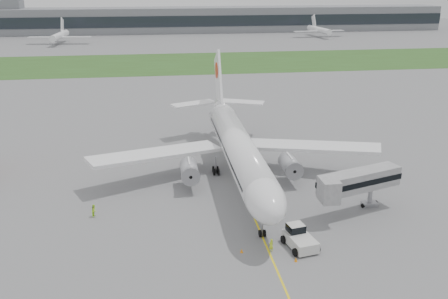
{
  "coord_description": "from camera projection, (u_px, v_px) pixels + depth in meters",
  "views": [
    {
      "loc": [
        -12.73,
        -70.09,
        31.45
      ],
      "look_at": [
        -2.52,
        2.0,
        6.0
      ],
      "focal_mm": 40.0,
      "sensor_mm": 36.0,
      "label": 1
    }
  ],
  "objects": [
    {
      "name": "jet_bridge",
      "position": [
        355.0,
        182.0,
        68.41
      ],
      "size": [
        13.1,
        7.6,
        6.25
      ],
      "rotation": [
        0.0,
        0.0,
        0.32
      ],
      "color": "#AEAEB1",
      "rests_on": "ground"
    },
    {
      "name": "ground_crew_far",
      "position": [
        94.0,
        210.0,
        68.57
      ],
      "size": [
        0.83,
        0.98,
        1.78
      ],
      "primitive_type": "imported",
      "rotation": [
        0.0,
        0.0,
        1.38
      ],
      "color": "#B6F929",
      "rests_on": "ground"
    },
    {
      "name": "safety_cone_right",
      "position": [
        296.0,
        260.0,
        57.9
      ],
      "size": [
        0.38,
        0.38,
        0.53
      ],
      "primitive_type": "cone",
      "color": "orange",
      "rests_on": "ground"
    },
    {
      "name": "pushback_tug",
      "position": [
        299.0,
        238.0,
        60.98
      ],
      "size": [
        4.06,
        5.31,
        2.49
      ],
      "rotation": [
        0.0,
        0.0,
        0.2
      ],
      "color": "silver",
      "rests_on": "ground"
    },
    {
      "name": "distant_aircraft_right",
      "position": [
        319.0,
        37.0,
        270.06
      ],
      "size": [
        30.97,
        28.06,
        10.8
      ],
      "primitive_type": null,
      "rotation": [
        0.0,
        0.0,
        0.12
      ],
      "color": "white",
      "rests_on": "ground"
    },
    {
      "name": "distant_aircraft_left",
      "position": [
        60.0,
        44.0,
        242.04
      ],
      "size": [
        31.83,
        28.62,
        11.4
      ],
      "primitive_type": null,
      "rotation": [
        0.0,
        0.0,
        -0.08
      ],
      "color": "white",
      "rests_on": "ground"
    },
    {
      "name": "ground",
      "position": [
        242.0,
        189.0,
        77.57
      ],
      "size": [
        600.0,
        600.0,
        0.0
      ],
      "primitive_type": "plane",
      "color": "gray",
      "rests_on": "ground"
    },
    {
      "name": "terminal_building",
      "position": [
        173.0,
        20.0,
        290.12
      ],
      "size": [
        320.0,
        22.3,
        14.0
      ],
      "color": "slate",
      "rests_on": "ground"
    },
    {
      "name": "apron_markings",
      "position": [
        248.0,
        203.0,
        72.9
      ],
      "size": [
        70.0,
        70.0,
        0.04
      ],
      "primitive_type": null,
      "color": "yellow",
      "rests_on": "ground"
    },
    {
      "name": "control_tower",
      "position": [
        15.0,
        34.0,
        282.5
      ],
      "size": [
        12.0,
        12.0,
        56.0
      ],
      "primitive_type": null,
      "color": "slate",
      "rests_on": "ground"
    },
    {
      "name": "safety_cone_left",
      "position": [
        242.0,
        251.0,
        59.8
      ],
      "size": [
        0.37,
        0.37,
        0.5
      ],
      "primitive_type": "cone",
      "color": "orange",
      "rests_on": "ground"
    },
    {
      "name": "ground_crew_near",
      "position": [
        271.0,
        245.0,
        59.81
      ],
      "size": [
        0.74,
        0.65,
        1.71
      ],
      "primitive_type": "imported",
      "rotation": [
        0.0,
        0.0,
        3.6
      ],
      "color": "#DBFF2A",
      "rests_on": "ground"
    },
    {
      "name": "grass_strip",
      "position": [
        187.0,
        63.0,
        189.73
      ],
      "size": [
        600.0,
        50.0,
        0.02
      ],
      "primitive_type": "cube",
      "color": "#304E1D",
      "rests_on": "ground"
    },
    {
      "name": "airliner",
      "position": [
        237.0,
        145.0,
        80.26
      ],
      "size": [
        48.13,
        53.95,
        17.88
      ],
      "color": "white",
      "rests_on": "ground"
    }
  ]
}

